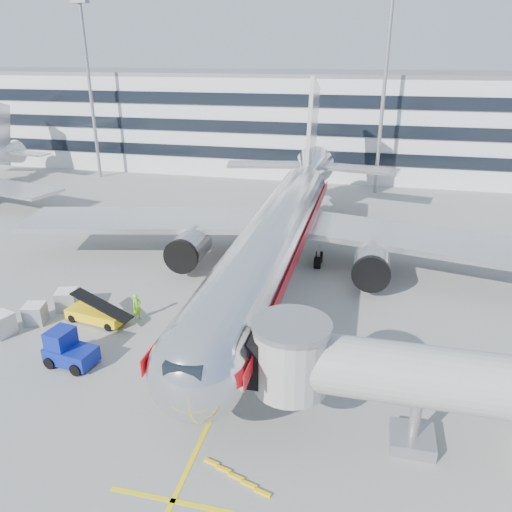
% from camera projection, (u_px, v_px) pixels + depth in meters
% --- Properties ---
extents(ground, '(180.00, 180.00, 0.00)m').
position_uv_depth(ground, '(249.00, 338.00, 34.76)').
color(ground, gray).
rests_on(ground, ground).
extents(lead_in_line, '(0.25, 70.00, 0.01)m').
position_uv_depth(lead_in_line, '(276.00, 279.00, 43.76)').
color(lead_in_line, yellow).
rests_on(lead_in_line, ground).
extents(stop_bar, '(6.00, 0.25, 0.01)m').
position_uv_depth(stop_bar, '(173.00, 501.00, 22.14)').
color(stop_bar, yellow).
rests_on(stop_bar, ground).
extents(main_jet, '(50.95, 48.70, 16.06)m').
position_uv_depth(main_jet, '(281.00, 228.00, 43.71)').
color(main_jet, silver).
rests_on(main_jet, ground).
extents(jet_bridge, '(17.80, 4.50, 7.00)m').
position_uv_depth(jet_bridge, '(458.00, 386.00, 23.50)').
color(jet_bridge, silver).
rests_on(jet_bridge, ground).
extents(terminal, '(150.00, 24.25, 15.60)m').
position_uv_depth(terminal, '(332.00, 121.00, 84.02)').
color(terminal, silver).
rests_on(terminal, ground).
extents(light_mast_west, '(2.40, 1.20, 25.45)m').
position_uv_depth(light_mast_west, '(89.00, 78.00, 74.38)').
color(light_mast_west, gray).
rests_on(light_mast_west, ground).
extents(light_mast_centre, '(2.40, 1.20, 25.45)m').
position_uv_depth(light_mast_centre, '(385.00, 82.00, 65.28)').
color(light_mast_centre, gray).
rests_on(light_mast_centre, ground).
extents(belt_loader, '(4.85, 2.36, 2.27)m').
position_uv_depth(belt_loader, '(96.00, 314.00, 36.65)').
color(belt_loader, yellow).
rests_on(belt_loader, ground).
extents(baggage_tug, '(3.36, 2.39, 2.35)m').
position_uv_depth(baggage_tug, '(68.00, 350.00, 31.54)').
color(baggage_tug, navy).
rests_on(baggage_tug, ground).
extents(cargo_container_left, '(1.86, 1.86, 1.60)m').
position_uv_depth(cargo_container_left, '(1.00, 324.00, 34.93)').
color(cargo_container_left, '#AFB1B6').
rests_on(cargo_container_left, ground).
extents(cargo_container_right, '(1.69, 1.69, 1.48)m').
position_uv_depth(cargo_container_right, '(35.00, 314.00, 36.49)').
color(cargo_container_right, '#AFB1B6').
rests_on(cargo_container_right, ground).
extents(cargo_container_front, '(1.86, 1.86, 1.57)m').
position_uv_depth(cargo_container_front, '(67.00, 300.00, 38.44)').
color(cargo_container_front, '#AFB1B6').
rests_on(cargo_container_front, ground).
extents(ramp_worker, '(0.76, 0.88, 2.04)m').
position_uv_depth(ramp_worker, '(137.00, 307.00, 36.84)').
color(ramp_worker, '#81DD17').
rests_on(ramp_worker, ground).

